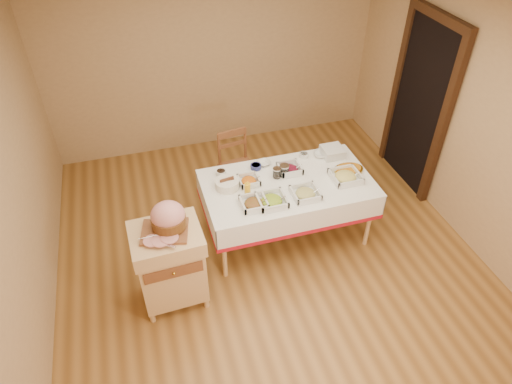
{
  "coord_description": "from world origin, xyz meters",
  "views": [
    {
      "loc": [
        -1.13,
        -3.3,
        3.77
      ],
      "look_at": [
        -0.09,
        0.2,
        0.8
      ],
      "focal_mm": 32.0,
      "sensor_mm": 36.0,
      "label": 1
    }
  ],
  "objects_px": {
    "preserve_jar_right": "(284,171)",
    "brass_platter": "(348,170)",
    "bread_basket": "(227,184)",
    "preserve_jar_left": "(277,173)",
    "mustard_bottle": "(247,189)",
    "ham_on_board": "(168,219)",
    "dining_table": "(287,194)",
    "dining_chair": "(237,166)",
    "butcher_cart": "(170,262)",
    "plate_stack": "(332,152)"
  },
  "relations": [
    {
      "from": "dining_table",
      "to": "preserve_jar_left",
      "type": "distance_m",
      "value": 0.26
    },
    {
      "from": "butcher_cart",
      "to": "plate_stack",
      "type": "distance_m",
      "value": 2.24
    },
    {
      "from": "dining_chair",
      "to": "brass_platter",
      "type": "bearing_deg",
      "value": -38.55
    },
    {
      "from": "butcher_cart",
      "to": "ham_on_board",
      "type": "height_order",
      "value": "ham_on_board"
    },
    {
      "from": "ham_on_board",
      "to": "plate_stack",
      "type": "relative_size",
      "value": 1.83
    },
    {
      "from": "dining_table",
      "to": "ham_on_board",
      "type": "height_order",
      "value": "ham_on_board"
    },
    {
      "from": "ham_on_board",
      "to": "preserve_jar_right",
      "type": "height_order",
      "value": "ham_on_board"
    },
    {
      "from": "ham_on_board",
      "to": "preserve_jar_right",
      "type": "bearing_deg",
      "value": 25.84
    },
    {
      "from": "ham_on_board",
      "to": "preserve_jar_left",
      "type": "distance_m",
      "value": 1.42
    },
    {
      "from": "preserve_jar_left",
      "to": "mustard_bottle",
      "type": "relative_size",
      "value": 0.61
    },
    {
      "from": "mustard_bottle",
      "to": "preserve_jar_right",
      "type": "bearing_deg",
      "value": 24.82
    },
    {
      "from": "dining_chair",
      "to": "preserve_jar_right",
      "type": "bearing_deg",
      "value": -64.05
    },
    {
      "from": "preserve_jar_left",
      "to": "preserve_jar_right",
      "type": "height_order",
      "value": "preserve_jar_right"
    },
    {
      "from": "ham_on_board",
      "to": "mustard_bottle",
      "type": "height_order",
      "value": "ham_on_board"
    },
    {
      "from": "dining_chair",
      "to": "brass_platter",
      "type": "height_order",
      "value": "dining_chair"
    },
    {
      "from": "ham_on_board",
      "to": "plate_stack",
      "type": "xyz_separation_m",
      "value": [
        1.99,
        0.85,
        -0.22
      ]
    },
    {
      "from": "butcher_cart",
      "to": "mustard_bottle",
      "type": "bearing_deg",
      "value": 27.06
    },
    {
      "from": "preserve_jar_left",
      "to": "preserve_jar_right",
      "type": "distance_m",
      "value": 0.09
    },
    {
      "from": "ham_on_board",
      "to": "dining_table",
      "type": "bearing_deg",
      "value": 21.28
    },
    {
      "from": "butcher_cart",
      "to": "ham_on_board",
      "type": "relative_size",
      "value": 2.07
    },
    {
      "from": "butcher_cart",
      "to": "mustard_bottle",
      "type": "height_order",
      "value": "mustard_bottle"
    },
    {
      "from": "bread_basket",
      "to": "brass_platter",
      "type": "height_order",
      "value": "bread_basket"
    },
    {
      "from": "dining_table",
      "to": "dining_chair",
      "type": "relative_size",
      "value": 2.02
    },
    {
      "from": "dining_chair",
      "to": "bread_basket",
      "type": "bearing_deg",
      "value": -111.69
    },
    {
      "from": "preserve_jar_right",
      "to": "plate_stack",
      "type": "relative_size",
      "value": 0.57
    },
    {
      "from": "bread_basket",
      "to": "ham_on_board",
      "type": "bearing_deg",
      "value": -137.88
    },
    {
      "from": "preserve_jar_right",
      "to": "brass_platter",
      "type": "relative_size",
      "value": 0.4
    },
    {
      "from": "dining_chair",
      "to": "preserve_jar_right",
      "type": "distance_m",
      "value": 0.87
    },
    {
      "from": "ham_on_board",
      "to": "bread_basket",
      "type": "distance_m",
      "value": 0.95
    },
    {
      "from": "mustard_bottle",
      "to": "plate_stack",
      "type": "distance_m",
      "value": 1.22
    },
    {
      "from": "ham_on_board",
      "to": "bread_basket",
      "type": "relative_size",
      "value": 1.72
    },
    {
      "from": "dining_table",
      "to": "mustard_bottle",
      "type": "bearing_deg",
      "value": -168.83
    },
    {
      "from": "dining_table",
      "to": "brass_platter",
      "type": "height_order",
      "value": "brass_platter"
    },
    {
      "from": "preserve_jar_right",
      "to": "bread_basket",
      "type": "height_order",
      "value": "preserve_jar_right"
    },
    {
      "from": "dining_table",
      "to": "plate_stack",
      "type": "bearing_deg",
      "value": 26.66
    },
    {
      "from": "butcher_cart",
      "to": "dining_chair",
      "type": "bearing_deg",
      "value": 53.73
    },
    {
      "from": "bread_basket",
      "to": "dining_chair",
      "type": "bearing_deg",
      "value": 68.31
    },
    {
      "from": "ham_on_board",
      "to": "brass_platter",
      "type": "relative_size",
      "value": 1.3
    },
    {
      "from": "preserve_jar_right",
      "to": "dining_chair",
      "type": "bearing_deg",
      "value": 115.95
    },
    {
      "from": "dining_table",
      "to": "preserve_jar_left",
      "type": "xyz_separation_m",
      "value": [
        -0.08,
        0.12,
        0.21
      ]
    },
    {
      "from": "preserve_jar_right",
      "to": "bread_basket",
      "type": "bearing_deg",
      "value": -177.79
    },
    {
      "from": "dining_table",
      "to": "plate_stack",
      "type": "relative_size",
      "value": 7.61
    },
    {
      "from": "bread_basket",
      "to": "preserve_jar_right",
      "type": "bearing_deg",
      "value": 2.21
    },
    {
      "from": "dining_chair",
      "to": "bread_basket",
      "type": "xyz_separation_m",
      "value": [
        -0.3,
        -0.74,
        0.34
      ]
    },
    {
      "from": "dining_table",
      "to": "bread_basket",
      "type": "distance_m",
      "value": 0.68
    },
    {
      "from": "brass_platter",
      "to": "mustard_bottle",
      "type": "bearing_deg",
      "value": -175.4
    },
    {
      "from": "preserve_jar_right",
      "to": "butcher_cart",
      "type": "bearing_deg",
      "value": -153.71
    },
    {
      "from": "bread_basket",
      "to": "dining_table",
      "type": "bearing_deg",
      "value": -9.01
    },
    {
      "from": "preserve_jar_left",
      "to": "plate_stack",
      "type": "distance_m",
      "value": 0.78
    },
    {
      "from": "butcher_cart",
      "to": "dining_chair",
      "type": "xyz_separation_m",
      "value": [
        1.03,
        1.4,
        -0.05
      ]
    }
  ]
}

